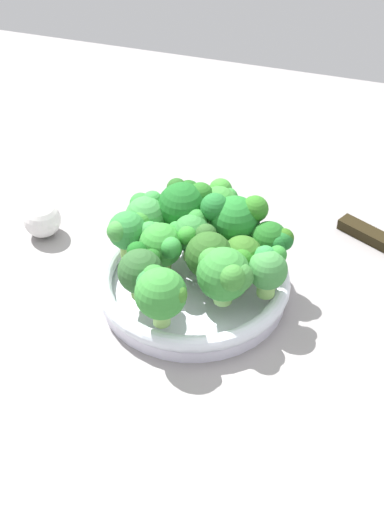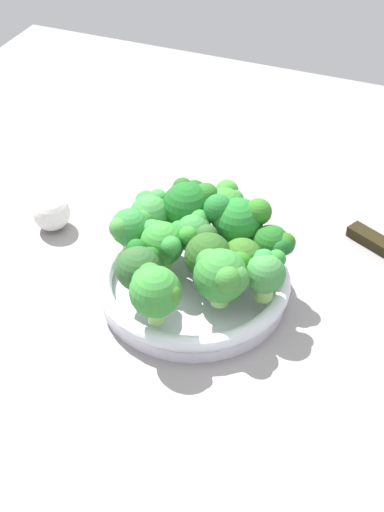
{
  "view_description": "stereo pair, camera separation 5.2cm",
  "coord_description": "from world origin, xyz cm",
  "px_view_note": "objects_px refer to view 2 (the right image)",
  "views": [
    {
      "loc": [
        65.29,
        18.7,
        62.89
      ],
      "look_at": [
        0.39,
        -2.18,
        6.55
      ],
      "focal_mm": 52.72,
      "sensor_mm": 36.0,
      "label": 1
    },
    {
      "loc": [
        63.5,
        23.61,
        62.89
      ],
      "look_at": [
        0.39,
        -2.18,
        6.55
      ],
      "focal_mm": 52.72,
      "sensor_mm": 36.0,
      "label": 2
    }
  ],
  "objects_px": {
    "broccoli_floret_3": "(189,204)",
    "broccoli_floret_9": "(242,260)",
    "broccoli_floret_10": "(150,214)",
    "broccoli_floret_7": "(161,243)",
    "broccoli_floret_13": "(274,246)",
    "broccoli_floret_5": "(154,290)",
    "broccoli_floret_6": "(206,255)",
    "broccoli_floret_1": "(222,276)",
    "broccoli_floret_12": "(266,272)",
    "broccoli_floret_4": "(237,220)",
    "broccoli_floret_8": "(129,228)",
    "broccoli_floret_11": "(225,205)",
    "bowl": "(192,286)",
    "garlic_bulb": "(51,213)",
    "broccoli_floret_2": "(139,268)",
    "broccoli_floret_0": "(193,233)"
  },
  "relations": [
    {
      "from": "broccoli_floret_10",
      "to": "broccoli_floret_6",
      "type": "bearing_deg",
      "value": 61.9
    },
    {
      "from": "broccoli_floret_4",
      "to": "broccoli_floret_8",
      "type": "height_order",
      "value": "broccoli_floret_4"
    },
    {
      "from": "bowl",
      "to": "broccoli_floret_2",
      "type": "relative_size",
      "value": 3.81
    },
    {
      "from": "broccoli_floret_5",
      "to": "broccoli_floret_13",
      "type": "relative_size",
      "value": 1.22
    },
    {
      "from": "broccoli_floret_3",
      "to": "broccoli_floret_1",
      "type": "bearing_deg",
      "value": 38.16
    },
    {
      "from": "broccoli_floret_7",
      "to": "broccoli_floret_13",
      "type": "distance_m",
      "value": 0.13
    },
    {
      "from": "broccoli_floret_1",
      "to": "broccoli_floret_8",
      "type": "xyz_separation_m",
      "value": [
        -0.04,
        -0.14,
        -0.0
      ]
    },
    {
      "from": "broccoli_floret_5",
      "to": "broccoli_floret_11",
      "type": "xyz_separation_m",
      "value": [
        -0.18,
        0.02,
        -0.0
      ]
    },
    {
      "from": "broccoli_floret_2",
      "to": "broccoli_floret_10",
      "type": "height_order",
      "value": "broccoli_floret_10"
    },
    {
      "from": "broccoli_floret_11",
      "to": "broccoli_floret_12",
      "type": "xyz_separation_m",
      "value": [
        0.1,
        0.09,
        -0.01
      ]
    },
    {
      "from": "broccoli_floret_3",
      "to": "broccoli_floret_9",
      "type": "height_order",
      "value": "broccoli_floret_3"
    },
    {
      "from": "broccoli_floret_9",
      "to": "broccoli_floret_11",
      "type": "height_order",
      "value": "broccoli_floret_11"
    },
    {
      "from": "broccoli_floret_1",
      "to": "broccoli_floret_8",
      "type": "bearing_deg",
      "value": -107.1
    },
    {
      "from": "broccoli_floret_1",
      "to": "broccoli_floret_4",
      "type": "xyz_separation_m",
      "value": [
        -0.09,
        -0.02,
        0.01
      ]
    },
    {
      "from": "broccoli_floret_9",
      "to": "broccoli_floret_12",
      "type": "height_order",
      "value": "broccoli_floret_12"
    },
    {
      "from": "broccoli_floret_7",
      "to": "broccoli_floret_8",
      "type": "distance_m",
      "value": 0.05
    },
    {
      "from": "broccoli_floret_6",
      "to": "broccoli_floret_8",
      "type": "distance_m",
      "value": 0.11
    },
    {
      "from": "broccoli_floret_5",
      "to": "broccoli_floret_8",
      "type": "height_order",
      "value": "broccoli_floret_5"
    },
    {
      "from": "broccoli_floret_4",
      "to": "broccoli_floret_3",
      "type": "bearing_deg",
      "value": -98.59
    },
    {
      "from": "broccoli_floret_7",
      "to": "broccoli_floret_13",
      "type": "bearing_deg",
      "value": 109.23
    },
    {
      "from": "broccoli_floret_9",
      "to": "broccoli_floret_13",
      "type": "xyz_separation_m",
      "value": [
        -0.04,
        0.03,
        0.0
      ]
    },
    {
      "from": "broccoli_floret_9",
      "to": "broccoli_floret_7",
      "type": "bearing_deg",
      "value": -85.58
    },
    {
      "from": "broccoli_floret_10",
      "to": "broccoli_floret_11",
      "type": "xyz_separation_m",
      "value": [
        -0.05,
        0.08,
        0.0
      ]
    },
    {
      "from": "broccoli_floret_10",
      "to": "broccoli_floret_9",
      "type": "bearing_deg",
      "value": 75.03
    },
    {
      "from": "broccoli_floret_4",
      "to": "broccoli_floret_8",
      "type": "distance_m",
      "value": 0.13
    },
    {
      "from": "broccoli_floret_5",
      "to": "broccoli_floret_6",
      "type": "bearing_deg",
      "value": 160.4
    },
    {
      "from": "broccoli_floret_13",
      "to": "broccoli_floret_3",
      "type": "bearing_deg",
      "value": -101.24
    },
    {
      "from": "broccoli_floret_9",
      "to": "broccoli_floret_10",
      "type": "relative_size",
      "value": 0.9
    },
    {
      "from": "broccoli_floret_3",
      "to": "broccoli_floret_9",
      "type": "xyz_separation_m",
      "value": [
        0.06,
        0.09,
        -0.02
      ]
    },
    {
      "from": "broccoli_floret_5",
      "to": "broccoli_floret_12",
      "type": "height_order",
      "value": "broccoli_floret_5"
    },
    {
      "from": "broccoli_floret_0",
      "to": "broccoli_floret_11",
      "type": "height_order",
      "value": "broccoli_floret_11"
    },
    {
      "from": "broccoli_floret_7",
      "to": "broccoli_floret_9",
      "type": "relative_size",
      "value": 1.05
    },
    {
      "from": "broccoli_floret_9",
      "to": "broccoli_floret_8",
      "type": "bearing_deg",
      "value": -88.9
    },
    {
      "from": "broccoli_floret_10",
      "to": "broccoli_floret_12",
      "type": "height_order",
      "value": "broccoli_floret_10"
    },
    {
      "from": "broccoli_floret_0",
      "to": "broccoli_floret_9",
      "type": "height_order",
      "value": "broccoli_floret_0"
    },
    {
      "from": "bowl",
      "to": "broccoli_floret_6",
      "type": "distance_m",
      "value": 0.06
    },
    {
      "from": "broccoli_floret_8",
      "to": "garlic_bulb",
      "type": "relative_size",
      "value": 1.28
    },
    {
      "from": "broccoli_floret_7",
      "to": "broccoli_floret_12",
      "type": "distance_m",
      "value": 0.13
    },
    {
      "from": "broccoli_floret_9",
      "to": "garlic_bulb",
      "type": "xyz_separation_m",
      "value": [
        -0.05,
        -0.29,
        -0.04
      ]
    },
    {
      "from": "bowl",
      "to": "broccoli_floret_1",
      "type": "xyz_separation_m",
      "value": [
        0.03,
        0.05,
        0.06
      ]
    },
    {
      "from": "bowl",
      "to": "broccoli_floret_11",
      "type": "xyz_separation_m",
      "value": [
        -0.09,
        0.01,
        0.06
      ]
    },
    {
      "from": "broccoli_floret_1",
      "to": "broccoli_floret_12",
      "type": "relative_size",
      "value": 1.17
    },
    {
      "from": "broccoli_floret_0",
      "to": "broccoli_floret_1",
      "type": "distance_m",
      "value": 0.09
    },
    {
      "from": "broccoli_floret_9",
      "to": "broccoli_floret_12",
      "type": "xyz_separation_m",
      "value": [
        0.01,
        0.03,
        0.0
      ]
    },
    {
      "from": "broccoli_floret_8",
      "to": "broccoli_floret_11",
      "type": "relative_size",
      "value": 0.96
    },
    {
      "from": "broccoli_floret_9",
      "to": "broccoli_floret_3",
      "type": "bearing_deg",
      "value": -123.46
    },
    {
      "from": "broccoli_floret_1",
      "to": "broccoli_floret_8",
      "type": "distance_m",
      "value": 0.14
    },
    {
      "from": "broccoli_floret_2",
      "to": "garlic_bulb",
      "type": "bearing_deg",
      "value": -120.01
    },
    {
      "from": "broccoli_floret_2",
      "to": "broccoli_floret_12",
      "type": "xyz_separation_m",
      "value": [
        -0.05,
        0.14,
        0.0
      ]
    },
    {
      "from": "broccoli_floret_7",
      "to": "broccoli_floret_12",
      "type": "relative_size",
      "value": 1.0
    }
  ]
}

